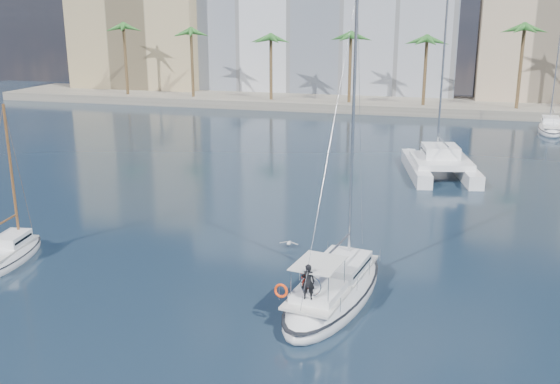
% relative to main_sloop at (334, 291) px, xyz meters
% --- Properties ---
extents(ground, '(160.00, 160.00, 0.00)m').
position_rel_main_sloop_xyz_m(ground, '(-4.08, 3.19, -0.49)').
color(ground, black).
rests_on(ground, ground).
extents(quay, '(120.00, 14.00, 1.20)m').
position_rel_main_sloop_xyz_m(quay, '(-4.08, 64.19, 0.11)').
color(quay, gray).
rests_on(quay, ground).
extents(building_modern, '(42.00, 16.00, 28.00)m').
position_rel_main_sloop_xyz_m(building_modern, '(-16.08, 76.19, 13.51)').
color(building_modern, silver).
rests_on(building_modern, ground).
extents(building_tan_left, '(22.00, 14.00, 22.00)m').
position_rel_main_sloop_xyz_m(building_tan_left, '(-46.08, 72.19, 10.51)').
color(building_tan_left, tan).
rests_on(building_tan_left, ground).
extents(building_beige, '(20.00, 14.00, 20.00)m').
position_rel_main_sloop_xyz_m(building_beige, '(17.92, 73.19, 9.51)').
color(building_beige, beige).
rests_on(building_beige, ground).
extents(palm_left, '(3.60, 3.60, 12.30)m').
position_rel_main_sloop_xyz_m(palm_left, '(-38.08, 60.19, 9.79)').
color(palm_left, brown).
rests_on(palm_left, ground).
extents(palm_centre, '(3.60, 3.60, 12.30)m').
position_rel_main_sloop_xyz_m(palm_centre, '(-4.08, 60.19, 9.79)').
color(palm_centre, brown).
rests_on(palm_centre, ground).
extents(main_sloop, '(4.70, 10.39, 14.88)m').
position_rel_main_sloop_xyz_m(main_sloop, '(0.00, 0.00, 0.00)').
color(main_sloop, white).
rests_on(main_sloop, ground).
extents(small_sloop, '(2.84, 6.47, 9.00)m').
position_rel_main_sloop_xyz_m(small_sloop, '(-18.06, -0.03, -0.12)').
color(small_sloop, white).
rests_on(small_sloop, ground).
extents(catamaran, '(7.06, 11.05, 15.15)m').
position_rel_main_sloop_xyz_m(catamaran, '(4.12, 26.10, 0.61)').
color(catamaran, white).
rests_on(catamaran, ground).
extents(seagull, '(1.11, 0.48, 0.20)m').
position_rel_main_sloop_xyz_m(seagull, '(-3.79, 6.07, -0.18)').
color(seagull, silver).
rests_on(seagull, ground).
extents(moored_yacht_a, '(3.37, 9.52, 11.90)m').
position_rel_main_sloop_xyz_m(moored_yacht_a, '(15.92, 50.19, -0.49)').
color(moored_yacht_a, white).
rests_on(moored_yacht_a, ground).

